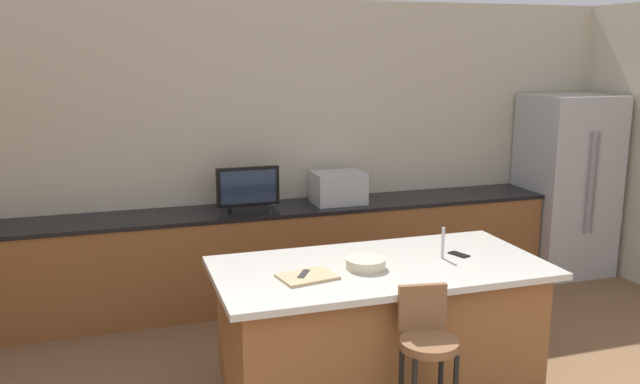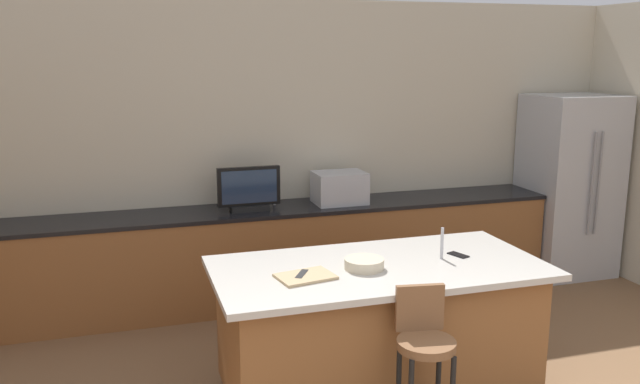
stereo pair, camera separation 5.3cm
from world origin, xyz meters
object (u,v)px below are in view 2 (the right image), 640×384
at_px(cell_phone, 458,255).
at_px(tv_remote, 302,275).
at_px(microwave, 339,188).
at_px(tv_monitor, 249,191).
at_px(cutting_board, 305,276).
at_px(kitchen_island, 378,329).
at_px(refrigerator, 568,185).
at_px(bar_stool_center, 424,356).
at_px(fruit_bowl, 364,264).

distance_m(cell_phone, tv_remote, 1.17).
bearing_deg(cell_phone, microwave, 78.08).
relative_size(tv_monitor, cutting_board, 1.63).
distance_m(kitchen_island, tv_monitor, 2.00).
relative_size(refrigerator, bar_stool_center, 1.90).
relative_size(tv_remote, cutting_board, 0.49).
distance_m(microwave, cutting_board, 2.18).
height_order(microwave, cutting_board, microwave).
distance_m(tv_remote, cutting_board, 0.03).
relative_size(refrigerator, fruit_bowl, 7.26).
xyz_separation_m(microwave, cell_phone, (0.25, -1.85, -0.13)).
bearing_deg(tv_remote, refrigerator, 60.04).
distance_m(tv_monitor, tv_remote, 1.91).
distance_m(microwave, cell_phone, 1.87).
bearing_deg(kitchen_island, fruit_bowl, -160.53).
bearing_deg(tv_remote, microwave, 96.21).
height_order(kitchen_island, tv_monitor, tv_monitor).
distance_m(kitchen_island, microwave, 2.00).
bearing_deg(fruit_bowl, cell_phone, 5.80).
bearing_deg(kitchen_island, microwave, 79.10).
bearing_deg(cell_phone, tv_monitor, 102.52).
distance_m(tv_monitor, cutting_board, 1.94).
xyz_separation_m(microwave, tv_remote, (-0.92, -1.95, -0.12)).
bearing_deg(cutting_board, tv_remote, 116.56).
distance_m(refrigerator, microwave, 2.52).
bearing_deg(tv_remote, tv_monitor, 120.24).
bearing_deg(cutting_board, cell_phone, 6.49).
bearing_deg(kitchen_island, cutting_board, -169.53).
height_order(microwave, bar_stool_center, microwave).
bearing_deg(tv_monitor, bar_stool_center, -78.33).
bearing_deg(microwave, refrigerator, -1.62).
height_order(bar_stool_center, cutting_board, bar_stool_center).
distance_m(tv_monitor, fruit_bowl, 1.92).
distance_m(kitchen_island, refrigerator, 3.44).
bearing_deg(refrigerator, kitchen_island, -147.87).
height_order(fruit_bowl, cutting_board, fruit_bowl).
distance_m(fruit_bowl, cell_phone, 0.73).
bearing_deg(cell_phone, bar_stool_center, -149.20).
relative_size(microwave, tv_remote, 2.82).
xyz_separation_m(kitchen_island, bar_stool_center, (0.01, -0.69, 0.12)).
distance_m(microwave, bar_stool_center, 2.64).
bearing_deg(refrigerator, bar_stool_center, -138.96).
height_order(refrigerator, microwave, refrigerator).
bearing_deg(fruit_bowl, tv_monitor, 101.88).
relative_size(microwave, fruit_bowl, 1.84).
bearing_deg(tv_monitor, refrigerator, -0.33).
relative_size(kitchen_island, cutting_board, 6.35).
distance_m(refrigerator, cell_phone, 2.89).
distance_m(refrigerator, bar_stool_center, 3.83).
relative_size(microwave, tv_monitor, 0.85).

